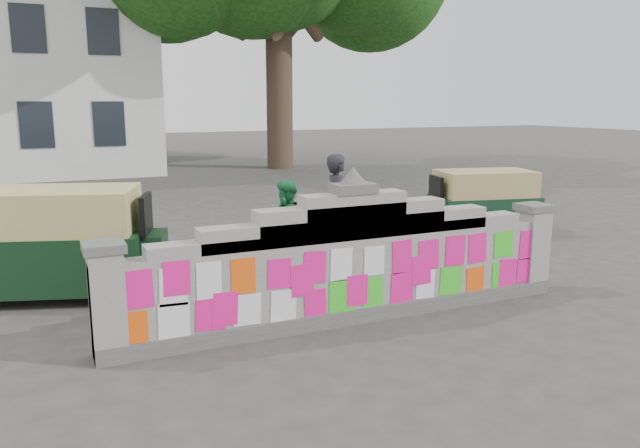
{
  "coord_description": "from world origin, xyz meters",
  "views": [
    {
      "loc": [
        -3.64,
        -6.88,
        2.82
      ],
      "look_at": [
        0.0,
        1.0,
        1.1
      ],
      "focal_mm": 35.0,
      "sensor_mm": 36.0,
      "label": 1
    }
  ],
  "objects_px": {
    "pedestrian": "(287,227)",
    "cyclist_rider": "(338,221)",
    "cyclist_bike": "(337,242)",
    "rickshaw_left": "(62,241)",
    "rickshaw_right": "(481,202)"
  },
  "relations": [
    {
      "from": "cyclist_rider",
      "to": "pedestrian",
      "type": "bearing_deg",
      "value": 85.54
    },
    {
      "from": "cyclist_bike",
      "to": "pedestrian",
      "type": "xyz_separation_m",
      "value": [
        -0.79,
        0.29,
        0.27
      ]
    },
    {
      "from": "rickshaw_left",
      "to": "rickshaw_right",
      "type": "bearing_deg",
      "value": 24.32
    },
    {
      "from": "cyclist_bike",
      "to": "pedestrian",
      "type": "height_order",
      "value": "pedestrian"
    },
    {
      "from": "cyclist_rider",
      "to": "rickshaw_left",
      "type": "xyz_separation_m",
      "value": [
        -4.22,
        0.47,
        -0.04
      ]
    },
    {
      "from": "cyclist_rider",
      "to": "rickshaw_right",
      "type": "relative_size",
      "value": 0.67
    },
    {
      "from": "cyclist_bike",
      "to": "cyclist_rider",
      "type": "relative_size",
      "value": 1.12
    },
    {
      "from": "rickshaw_right",
      "to": "pedestrian",
      "type": "bearing_deg",
      "value": 25.08
    },
    {
      "from": "cyclist_bike",
      "to": "cyclist_rider",
      "type": "height_order",
      "value": "cyclist_rider"
    },
    {
      "from": "cyclist_rider",
      "to": "cyclist_bike",
      "type": "bearing_deg",
      "value": 105.49
    },
    {
      "from": "cyclist_bike",
      "to": "rickshaw_left",
      "type": "xyz_separation_m",
      "value": [
        -4.22,
        0.47,
        0.32
      ]
    },
    {
      "from": "rickshaw_right",
      "to": "cyclist_bike",
      "type": "bearing_deg",
      "value": 31.04
    },
    {
      "from": "rickshaw_right",
      "to": "cyclist_rider",
      "type": "bearing_deg",
      "value": 31.04
    },
    {
      "from": "pedestrian",
      "to": "cyclist_rider",
      "type": "bearing_deg",
      "value": 63.67
    },
    {
      "from": "cyclist_rider",
      "to": "rickshaw_left",
      "type": "height_order",
      "value": "cyclist_rider"
    }
  ]
}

